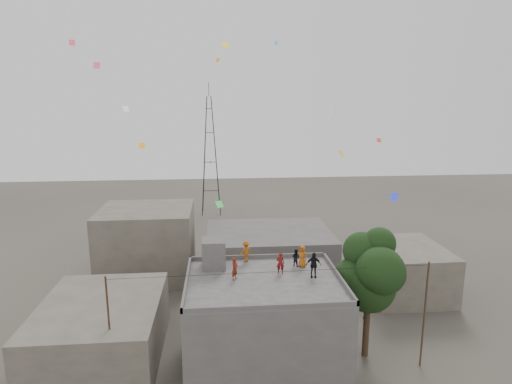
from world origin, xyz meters
TOP-DOWN VIEW (x-y plane):
  - ground at (0.00, 0.00)m, footprint 140.00×140.00m
  - main_building at (0.00, 0.00)m, footprint 10.00×8.00m
  - parapet at (0.00, 0.00)m, footprint 10.00×8.00m
  - stair_head_box at (-3.20, 2.60)m, footprint 1.60×1.80m
  - neighbor_west at (-11.00, 2.00)m, footprint 8.00×10.00m
  - neighbor_north at (2.00, 14.00)m, footprint 12.00×9.00m
  - neighbor_northwest at (-10.00, 16.00)m, footprint 9.00×8.00m
  - neighbor_east at (14.00, 10.00)m, footprint 7.00×8.00m
  - tree at (7.37, 0.60)m, footprint 4.90×4.60m
  - utility_line at (0.50, -1.25)m, footprint 20.12×0.62m
  - transmission_tower at (-4.00, 40.00)m, footprint 2.97×2.97m
  - person_red_adult at (1.23, 1.07)m, footprint 0.56×0.39m
  - person_orange_child at (2.90, 2.09)m, footprint 0.88×0.87m
  - person_dark_child at (2.49, 2.28)m, footprint 0.75×0.74m
  - person_dark_adult at (3.30, 0.26)m, footprint 1.01×0.45m
  - person_orange_adult at (-0.92, 3.40)m, footprint 1.14×0.91m
  - person_red_child at (-1.85, 0.33)m, footprint 0.60×0.64m
  - kites at (-0.16, 6.19)m, footprint 23.12×15.15m

SIDE VIEW (x-z plane):
  - ground at x=0.00m, z-range 0.00..0.00m
  - neighbor_west at x=-11.00m, z-range 0.00..4.00m
  - neighbor_east at x=14.00m, z-range 0.00..4.40m
  - neighbor_north at x=2.00m, z-range 0.00..5.00m
  - main_building at x=0.00m, z-range 0.00..6.10m
  - neighbor_northwest at x=-10.00m, z-range 0.00..7.00m
  - utility_line at x=0.50m, z-range 0.13..7.53m
  - tree at x=7.37m, z-range 1.55..10.65m
  - parapet at x=0.00m, z-range 6.10..6.40m
  - person_dark_child at x=2.49m, z-range 6.10..7.32m
  - person_red_adult at x=1.23m, z-range 6.10..7.56m
  - person_red_child at x=-1.85m, z-range 6.10..7.58m
  - person_orange_child at x=2.90m, z-range 6.10..7.63m
  - person_orange_adult at x=-0.92m, z-range 6.10..7.65m
  - person_dark_adult at x=3.30m, z-range 6.10..7.79m
  - stair_head_box at x=-3.20m, z-range 6.10..8.10m
  - transmission_tower at x=-4.00m, z-range -0.93..19.07m
  - kites at x=-0.16m, z-range 9.98..22.56m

